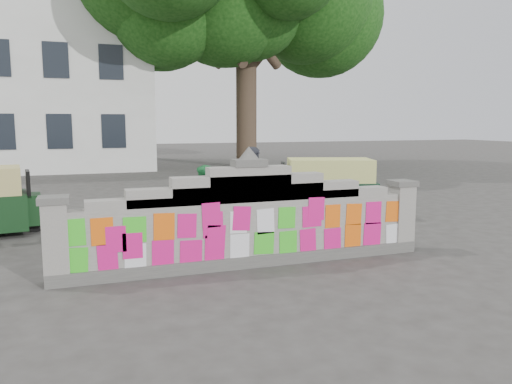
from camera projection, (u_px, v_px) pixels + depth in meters
ground at (249, 265)px, 8.46m from camera, size 100.00×100.00×0.00m
parapet_wall at (249, 222)px, 8.35m from camera, size 6.48×0.44×2.01m
cyclist_bike at (254, 216)px, 10.25m from camera, size 1.90×0.73×0.98m
cyclist_rider at (254, 200)px, 10.20m from camera, size 0.43×0.62×1.67m
pedestrian at (205, 204)px, 10.06m from camera, size 0.71×0.85×1.56m
rickshaw_right at (327, 186)px, 12.83m from camera, size 2.75×1.91×1.48m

